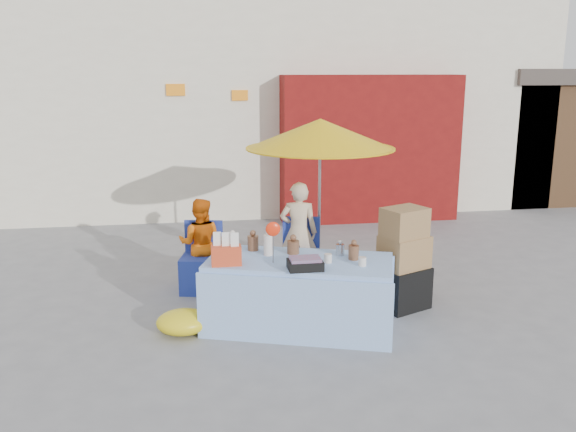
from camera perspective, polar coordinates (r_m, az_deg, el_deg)
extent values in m
plane|color=slate|center=(6.95, -0.30, -9.24)|extent=(80.00, 80.00, 0.00)
cube|color=silver|center=(13.37, -4.99, 11.63)|extent=(12.00, 5.00, 4.50)
cube|color=maroon|center=(11.09, 7.69, 6.24)|extent=(3.20, 0.60, 2.60)
cube|color=#4C331E|center=(14.50, 22.19, 6.68)|extent=(2.60, 3.00, 2.40)
cube|color=#3F3833|center=(14.42, 22.67, 12.00)|extent=(2.80, 3.20, 0.30)
cube|color=orange|center=(10.82, -10.47, 11.54)|extent=(0.32, 0.04, 0.20)
cube|color=orange|center=(10.86, -4.53, 11.20)|extent=(0.28, 0.04, 0.18)
cube|color=#96BDF1|center=(6.51, 1.08, -7.27)|extent=(2.09, 1.43, 0.76)
cube|color=#96BDF1|center=(6.11, 0.45, -8.96)|extent=(1.88, 0.66, 0.71)
cube|color=#96BDF1|center=(6.93, 1.62, -6.17)|extent=(1.88, 0.66, 0.71)
cylinder|color=white|center=(6.65, -5.19, -2.61)|extent=(0.14, 0.14, 0.18)
cylinder|color=brown|center=(6.70, -3.30, -2.54)|extent=(0.15, 0.15, 0.16)
cylinder|color=white|center=(6.51, -1.86, -2.74)|extent=(0.13, 0.13, 0.22)
cylinder|color=brown|center=(6.57, 0.48, -2.93)|extent=(0.17, 0.17, 0.14)
cylinder|color=#B2B2B7|center=(6.54, 4.89, -3.17)|extent=(0.12, 0.12, 0.12)
cylinder|color=brown|center=(6.41, 6.16, -3.40)|extent=(0.14, 0.14, 0.15)
cylinder|color=white|center=(6.29, 3.76, -3.97)|extent=(0.10, 0.10, 0.09)
cylinder|color=white|center=(6.22, 6.97, -4.25)|extent=(0.10, 0.10, 0.09)
sphere|color=brown|center=(6.44, -6.36, -3.32)|extent=(0.15, 0.15, 0.15)
ellipsoid|color=red|center=(6.18, -1.42, -1.23)|extent=(0.16, 0.10, 0.15)
cube|color=red|center=(6.21, -5.80, -3.70)|extent=(0.33, 0.23, 0.20)
cube|color=black|center=(6.07, 1.62, -4.59)|extent=(0.40, 0.34, 0.09)
cube|color=navy|center=(7.68, -8.09, -5.34)|extent=(0.57, 0.55, 0.45)
cube|color=navy|center=(7.76, -7.88, -1.84)|extent=(0.48, 0.14, 0.40)
cube|color=navy|center=(7.79, 1.18, -4.92)|extent=(0.57, 0.55, 0.45)
cube|color=navy|center=(7.88, 1.24, -1.48)|extent=(0.48, 0.14, 0.40)
imported|color=#DB5D0B|center=(7.71, -8.20, -2.54)|extent=(0.63, 0.54, 1.14)
imported|color=beige|center=(7.80, 1.00, -1.55)|extent=(0.54, 0.41, 1.32)
cylinder|color=gray|center=(7.92, 2.95, 1.20)|extent=(0.04, 0.04, 2.00)
cone|color=#DEAB0B|center=(7.78, 3.03, 7.69)|extent=(1.90, 1.90, 0.38)
cylinder|color=#DEAB0B|center=(7.80, 3.02, 6.38)|extent=(1.90, 1.90, 0.02)
cube|color=black|center=(7.20, 10.67, -6.57)|extent=(0.67, 0.62, 0.49)
cube|color=olive|center=(7.07, 10.82, -3.30)|extent=(0.62, 0.56, 0.37)
cube|color=olive|center=(6.95, 10.85, -0.59)|extent=(0.57, 0.51, 0.33)
ellipsoid|color=yellow|center=(6.54, -9.75, -9.74)|extent=(0.63, 0.54, 0.26)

